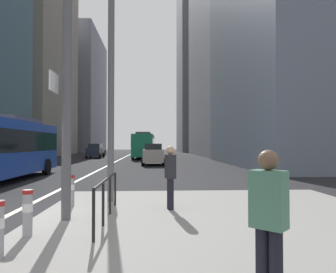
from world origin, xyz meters
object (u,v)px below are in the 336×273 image
Objects in this scene: city_bus_blue_oncoming at (0,146)px; bollard_right at (28,210)px; pedestrian_waiting at (170,174)px; pedestrian_walking at (269,218)px; car_receding_near at (147,149)px; car_receding_far at (153,154)px; city_bus_red_receding at (144,144)px; bollard_back at (71,189)px; car_oncoming_far at (98,149)px; street_lamp_post at (111,37)px; car_oncoming_mid at (95,151)px.

city_bus_blue_oncoming reaches higher than bollard_right.
pedestrian_waiting reaches higher than pedestrian_walking.
car_receding_far is at bearing -88.02° from car_receding_near.
city_bus_red_receding is 13.19× the size of bollard_back.
car_oncoming_far is 55.60m from bollard_right.
street_lamp_post reaches higher than car_receding_near.
city_bus_red_receding reaches higher than bollard_back.
car_oncoming_far is at bearing 116.49° from city_bus_red_receding.
pedestrian_waiting is at bearing -76.85° from car_oncoming_mid.
street_lamp_post is 4.73m from pedestrian_waiting.
bollard_right is 4.63m from pedestrian_walking.
car_receding_far reaches higher than bollard_back.
city_bus_red_receding is 6.74m from car_oncoming_mid.
street_lamp_post is 8.11m from pedestrian_walking.
car_receding_near is 0.93× the size of car_oncoming_far.
pedestrian_walking is (0.80, -5.13, -0.00)m from pedestrian_waiting.
car_receding_near and car_oncoming_far have the same top height.
city_bus_red_receding is at bearing -6.75° from car_oncoming_mid.
car_receding_far reaches higher than pedestrian_walking.
car_receding_near reaches higher than pedestrian_walking.
street_lamp_post reaches higher than car_oncoming_far.
street_lamp_post reaches higher than bollard_right.
car_receding_near is 29.52m from car_receding_far.
car_receding_far is 19.51m from street_lamp_post.
car_receding_far is 22.82m from bollard_right.
car_oncoming_far is 0.55× the size of street_lamp_post.
car_oncoming_mid is 17.99m from car_oncoming_far.
city_bus_red_receding is at bearing 87.78° from bollard_back.
street_lamp_post is at bearing 73.29° from bollard_right.
city_bus_red_receding reaches higher than car_oncoming_mid.
pedestrian_waiting is at bearing -88.41° from car_receding_near.
car_oncoming_mid is (0.05, 26.95, -0.85)m from city_bus_blue_oncoming.
bollard_back is 0.51× the size of pedestrian_walking.
city_bus_blue_oncoming is 9.82m from street_lamp_post.
pedestrian_waiting is at bearing -78.45° from car_oncoming_far.
bollard_right is at bearing -91.66° from car_receding_near.
pedestrian_waiting is at bearing -36.61° from street_lamp_post.
street_lamp_post is (-0.40, -48.48, 4.29)m from car_receding_near.
car_oncoming_far is (-10.40, 32.36, -0.00)m from car_receding_far.
car_oncoming_far is 58.94m from pedestrian_walking.
city_bus_red_receding is 2.64× the size of car_oncoming_far.
bollard_back is at bearing -81.31° from car_oncoming_far.
car_oncoming_mid is 4.75× the size of bollard_back.
car_receding_near is at bearing 88.35° from bollard_back.
car_oncoming_mid is 0.94× the size of car_receding_far.
car_receding_far is 20.30m from pedestrian_waiting.
car_oncoming_far is (-2.62, 17.80, 0.00)m from car_oncoming_mid.
pedestrian_walking is at bearing -87.39° from car_receding_far.
car_receding_near is at bearing 92.27° from pedestrian_walking.
street_lamp_post is 9.12× the size of bollard_back.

